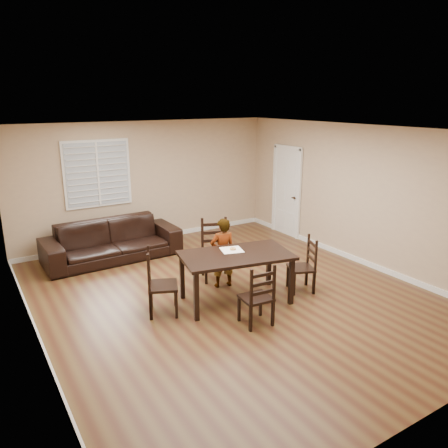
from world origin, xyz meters
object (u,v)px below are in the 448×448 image
(dining_table, at_px, (236,259))
(chair_far, at_px, (260,300))
(chair_near, at_px, (215,250))
(child, at_px, (223,253))
(sofa, at_px, (112,241))
(chair_left, at_px, (154,285))
(chair_right, at_px, (307,266))
(donut, at_px, (233,248))

(dining_table, relative_size, chair_far, 2.00)
(chair_near, height_order, child, child)
(child, relative_size, sofa, 0.46)
(sofa, bearing_deg, child, -63.94)
(chair_left, xyz_separation_m, sofa, (0.20, 2.64, -0.08))
(chair_far, distance_m, chair_right, 1.55)
(chair_right, bearing_deg, sofa, -121.33)
(chair_far, bearing_deg, sofa, -71.14)
(child, bearing_deg, chair_near, -94.79)
(chair_right, bearing_deg, chair_far, -44.75)
(chair_far, bearing_deg, dining_table, -95.40)
(chair_near, bearing_deg, chair_right, -32.26)
(chair_right, relative_size, child, 0.77)
(chair_far, relative_size, child, 0.77)
(dining_table, distance_m, donut, 0.22)
(child, bearing_deg, sofa, -53.16)
(chair_near, bearing_deg, dining_table, -82.01)
(chair_near, bearing_deg, child, -83.45)
(chair_near, height_order, donut, chair_near)
(donut, height_order, sofa, donut)
(dining_table, distance_m, chair_right, 1.33)
(donut, bearing_deg, chair_right, -21.24)
(chair_near, bearing_deg, sofa, 146.18)
(dining_table, height_order, chair_left, chair_left)
(chair_right, bearing_deg, child, -105.59)
(chair_far, height_order, chair_right, chair_right)
(chair_left, distance_m, child, 1.44)
(chair_right, distance_m, sofa, 3.97)
(child, height_order, donut, child)
(chair_near, bearing_deg, donut, -80.89)
(donut, bearing_deg, chair_far, -102.14)
(chair_far, bearing_deg, child, -95.72)
(chair_far, height_order, child, child)
(chair_right, xyz_separation_m, donut, (-1.20, 0.47, 0.40))
(donut, bearing_deg, chair_near, 78.38)
(chair_left, bearing_deg, chair_far, -113.59)
(chair_far, relative_size, chair_left, 0.91)
(dining_table, xyz_separation_m, child, (0.13, 0.61, -0.11))
(chair_near, distance_m, child, 0.49)
(chair_left, bearing_deg, dining_table, -79.67)
(chair_far, bearing_deg, chair_left, -41.19)
(chair_right, height_order, sofa, chair_right)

